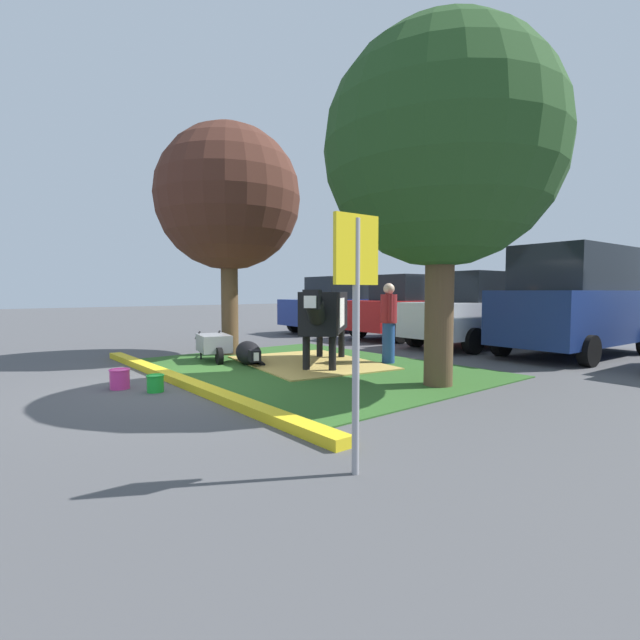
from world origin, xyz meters
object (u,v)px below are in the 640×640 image
(cow_holstein, at_px, (325,312))
(parking_sign, at_px, (356,293))
(sedan_red, at_px, (410,307))
(shade_tree_left, at_px, (228,199))
(sedan_blue, at_px, (341,305))
(wheelbarrow, at_px, (214,344))
(bucket_green, at_px, (155,383))
(calf_lying, at_px, (249,353))
(suv_dark_grey, at_px, (576,301))
(bucket_pink, at_px, (120,378))
(shade_tree_right, at_px, (442,150))
(hatchback_white, at_px, (477,310))
(person_handler, at_px, (389,321))

(cow_holstein, distance_m, parking_sign, 5.47)
(cow_holstein, relative_size, sedan_red, 0.57)
(shade_tree_left, xyz_separation_m, sedan_blue, (-2.87, 6.07, -2.66))
(wheelbarrow, height_order, bucket_green, wheelbarrow)
(sedan_blue, bearing_deg, shade_tree_left, -64.74)
(calf_lying, relative_size, suv_dark_grey, 0.28)
(parking_sign, height_order, sedan_red, parking_sign)
(parking_sign, height_order, bucket_pink, parking_sign)
(parking_sign, bearing_deg, shade_tree_right, 116.36)
(shade_tree_right, bearing_deg, shade_tree_left, -170.72)
(hatchback_white, bearing_deg, wheelbarrow, -106.36)
(shade_tree_right, height_order, cow_holstein, shade_tree_right)
(person_handler, relative_size, parking_sign, 0.79)
(cow_holstein, relative_size, parking_sign, 1.21)
(person_handler, distance_m, bucket_pink, 5.17)
(cow_holstein, xyz_separation_m, wheelbarrow, (-1.87, -1.51, -0.69))
(sedan_blue, xyz_separation_m, suv_dark_grey, (8.02, 0.19, 0.29))
(bucket_pink, distance_m, sedan_blue, 10.55)
(sedan_blue, relative_size, hatchback_white, 1.00)
(cow_holstein, distance_m, wheelbarrow, 2.50)
(person_handler, xyz_separation_m, hatchback_white, (-0.52, 4.11, 0.09))
(shade_tree_left, height_order, person_handler, shade_tree_left)
(shade_tree_right, bearing_deg, person_handler, 152.22)
(bucket_green, bearing_deg, shade_tree_right, 56.28)
(shade_tree_left, bearing_deg, shade_tree_right, 9.28)
(wheelbarrow, xyz_separation_m, sedan_red, (-0.61, 7.17, 0.60))
(suv_dark_grey, bearing_deg, shade_tree_left, -129.41)
(person_handler, bearing_deg, sedan_red, 124.97)
(cow_holstein, distance_m, sedan_red, 6.18)
(cow_holstein, height_order, parking_sign, parking_sign)
(parking_sign, xyz_separation_m, suv_dark_grey, (-1.80, 8.82, -0.22))
(wheelbarrow, height_order, sedan_blue, sedan_blue)
(shade_tree_right, xyz_separation_m, sedan_blue, (-8.13, 5.21, -2.69))
(cow_holstein, bearing_deg, calf_lying, -133.31)
(wheelbarrow, xyz_separation_m, sedan_blue, (-3.59, 6.84, 0.60))
(shade_tree_left, distance_m, sedan_blue, 7.22)
(calf_lying, bearing_deg, bucket_pink, -74.55)
(shade_tree_left, distance_m, shade_tree_right, 5.33)
(hatchback_white, bearing_deg, bucket_green, -89.14)
(shade_tree_right, relative_size, bucket_pink, 17.67)
(cow_holstein, xyz_separation_m, bucket_pink, (-0.32, -3.85, -0.92))
(sedan_blue, bearing_deg, hatchback_white, -0.44)
(cow_holstein, bearing_deg, hatchback_white, 88.69)
(sedan_blue, bearing_deg, calf_lying, -55.79)
(bucket_green, relative_size, suv_dark_grey, 0.06)
(cow_holstein, distance_m, sedan_blue, 7.63)
(cow_holstein, xyz_separation_m, hatchback_white, (0.12, 5.29, -0.09))
(shade_tree_right, height_order, calf_lying, shade_tree_right)
(shade_tree_left, distance_m, suv_dark_grey, 8.45)
(shade_tree_right, bearing_deg, wheelbarrow, -160.34)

